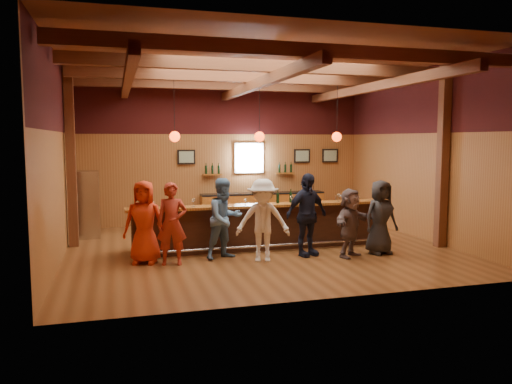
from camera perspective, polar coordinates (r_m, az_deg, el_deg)
room at (r=11.97m, az=0.32°, el=8.79°), size 9.04×9.00×4.52m
bar_counter at (r=12.23m, az=0.27°, el=-3.93°), size 6.30×1.07×1.11m
back_bar_cabinet at (r=15.95m, az=0.80°, el=-1.76°), size 4.00×0.52×0.95m
window at (r=15.92m, az=-0.80°, el=3.91°), size 0.95×0.09×0.95m
framed_pictures at (r=16.16m, az=2.18°, el=4.11°), size 5.35×0.05×0.45m
wine_shelves at (r=15.88m, az=-0.74°, el=2.35°), size 3.00×0.18×0.30m
pendant_lights at (r=11.90m, az=0.40°, el=6.37°), size 4.24×0.24×1.37m
stainless_fridge at (r=14.15m, az=-18.85°, el=-1.35°), size 0.70×0.70×1.80m
customer_orange at (r=10.87m, az=-12.65°, el=-3.38°), size 1.00×0.80×1.77m
customer_redvest at (r=10.64m, az=-9.59°, el=-3.59°), size 0.71×0.53×1.75m
customer_denim at (r=11.04m, az=-3.59°, el=-3.05°), size 1.06×0.95×1.79m
customer_white at (r=10.76m, az=0.78°, el=-3.26°), size 1.31×0.98×1.80m
customer_navy at (r=11.33m, az=5.81°, el=-2.60°), size 1.19×0.78×1.88m
customer_brown at (r=11.40m, az=10.72°, el=-3.47°), size 1.45×1.18×1.55m
customer_dark at (r=11.84m, az=14.04°, el=-2.81°), size 0.90×0.64×1.71m
bartender at (r=13.78m, az=5.63°, el=-1.83°), size 0.63×0.50×1.52m
ice_bucket at (r=11.93m, az=1.00°, el=-0.75°), size 0.22×0.22×0.24m
bottle_a at (r=12.00m, az=2.50°, el=-0.66°), size 0.07×0.07×0.33m
bottle_b at (r=12.19m, az=4.00°, el=-0.58°), size 0.07×0.07×0.32m
glass_a at (r=11.32m, az=-11.62°, el=-1.26°), size 0.07×0.07×0.16m
glass_b at (r=11.32m, az=-8.95°, el=-1.14°), size 0.08×0.08×0.18m
glass_c at (r=11.44m, az=-7.16°, el=-1.00°), size 0.09×0.09×0.19m
glass_d at (r=11.44m, az=-4.39°, el=-1.04°), size 0.08×0.08×0.17m
glass_e at (r=11.66m, az=-1.21°, el=-0.92°), size 0.07×0.07×0.16m
glass_f at (r=12.00m, az=4.09°, el=-0.64°), size 0.08×0.08×0.19m
glass_g at (r=12.21m, az=6.45°, el=-0.56°), size 0.08×0.08×0.19m
glass_h at (r=12.51m, az=9.46°, el=-0.41°), size 0.09×0.09×0.20m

